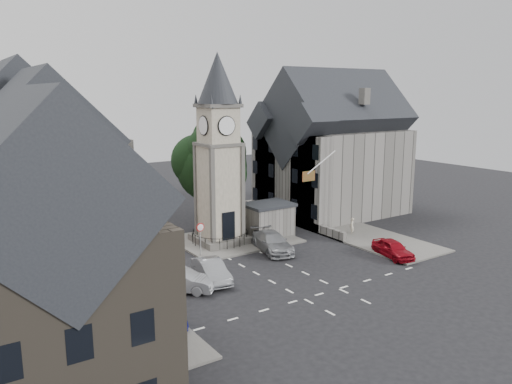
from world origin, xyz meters
TOP-DOWN VIEW (x-y plane):
  - ground at (0.00, 0.00)m, footprint 120.00×120.00m
  - pavement_west at (-12.50, 6.00)m, footprint 6.00×30.00m
  - pavement_east at (12.00, 8.00)m, footprint 6.00×26.00m
  - central_island at (1.50, 8.00)m, footprint 10.00×8.00m
  - road_markings at (0.00, -5.50)m, footprint 20.00×8.00m
  - clock_tower at (0.00, 7.99)m, footprint 4.86×4.86m
  - stone_shelter at (4.80, 7.50)m, footprint 4.30×3.30m
  - town_tree at (2.00, 13.00)m, footprint 7.20×7.20m
  - warning_sign_post at (-3.20, 5.43)m, footprint 0.70×0.19m
  - terrace_pink at (-15.50, 16.00)m, footprint 8.10×7.60m
  - terrace_cream at (-15.50, 8.00)m, footprint 8.10×7.60m
  - terrace_tudor at (-15.50, 0.00)m, footprint 8.10×7.60m
  - building_sw_stone at (-17.00, -9.00)m, footprint 8.60×7.60m
  - backdrop_west at (-12.00, 28.00)m, footprint 20.00×10.00m
  - east_building at (15.59, 11.00)m, footprint 14.40×11.40m
  - east_boundary_wall at (9.20, 10.00)m, footprint 0.40×16.00m
  - flagpole at (8.00, 4.00)m, footprint 3.68×0.10m
  - car_west_blue at (-11.50, -4.70)m, footprint 4.29×2.27m
  - car_west_silver at (-7.50, 0.03)m, footprint 4.45×4.35m
  - car_west_grey at (-11.50, 1.95)m, footprint 6.03×4.48m
  - car_island_silver at (-4.93, 0.50)m, footprint 2.27×4.76m
  - car_island_east at (2.50, 3.62)m, footprint 3.34×5.78m
  - car_east_red at (9.65, -3.00)m, footprint 2.51×4.41m
  - pedestrian at (11.50, 3.53)m, footprint 0.70×0.66m

SIDE VIEW (x-z plane):
  - ground at x=0.00m, z-range 0.00..0.00m
  - road_markings at x=0.00m, z-range 0.00..0.01m
  - pavement_west at x=-12.50m, z-range 0.00..0.14m
  - pavement_east at x=12.00m, z-range 0.00..0.14m
  - central_island at x=1.50m, z-range 0.00..0.16m
  - east_boundary_wall at x=9.20m, z-range 0.00..0.90m
  - car_west_blue at x=-11.50m, z-range 0.00..1.39m
  - car_east_red at x=9.65m, z-range 0.00..1.41m
  - car_island_silver at x=-4.93m, z-range 0.00..1.51m
  - car_west_silver at x=-7.50m, z-range 0.00..1.52m
  - car_west_grey at x=-11.50m, z-range 0.00..1.52m
  - car_island_east at x=2.50m, z-range 0.00..1.58m
  - pedestrian at x=11.50m, z-range 0.00..1.61m
  - stone_shelter at x=4.80m, z-range 0.01..3.09m
  - warning_sign_post at x=-3.20m, z-range 0.60..3.45m
  - backdrop_west at x=-12.00m, z-range 0.00..8.00m
  - building_sw_stone at x=-17.00m, z-range 0.15..10.55m
  - terrace_tudor at x=-15.50m, z-range 0.19..12.19m
  - east_building at x=15.59m, z-range -0.04..12.56m
  - terrace_pink at x=-15.50m, z-range 0.18..12.98m
  - terrace_cream at x=-15.50m, z-range 0.18..12.98m
  - town_tree at x=2.00m, z-range 1.57..12.37m
  - flagpole at x=8.00m, z-range 5.63..8.37m
  - clock_tower at x=0.00m, z-range 0.00..16.25m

